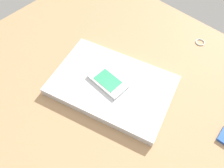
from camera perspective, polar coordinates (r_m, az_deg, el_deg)
desk_surface at (r=65.98cm, az=7.97°, el=-3.95°), size 120.00×80.00×3.00cm
laptop_closed at (r=64.57cm, az=0.00°, el=-0.34°), size 39.39×31.21×2.59cm
cell_phone_on_laptop at (r=63.25cm, az=-1.11°, el=0.76°), size 11.60×6.47×1.05cm
key_ring at (r=82.87cm, az=21.99°, el=10.07°), size 3.21×3.21×0.36cm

